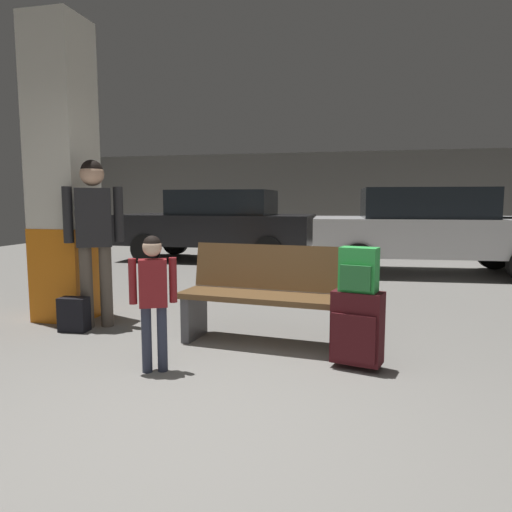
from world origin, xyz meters
TOP-DOWN VIEW (x-y plane):
  - ground_plane at (0.00, 4.00)m, footprint 18.00×18.00m
  - garage_back_wall at (0.00, 12.86)m, footprint 18.00×0.12m
  - structural_pillar at (-2.17, 2.16)m, footprint 0.57×0.57m
  - bench at (0.18, 1.73)m, footprint 1.65×0.70m
  - suitcase at (0.96, 1.24)m, footprint 0.42×0.31m
  - backpack_bright at (0.96, 1.24)m, footprint 0.31×0.25m
  - child at (-0.53, 0.82)m, footprint 0.33×0.20m
  - adult at (-1.66, 1.89)m, footprint 0.52×0.34m
  - backpack_dark_floor at (-1.79, 1.69)m, footprint 0.29×0.21m
  - parked_car_far at (-2.08, 7.42)m, footprint 4.10×1.81m
  - parked_car_near at (2.12, 6.41)m, footprint 4.20×2.01m

SIDE VIEW (x-z plane):
  - ground_plane at x=0.00m, z-range -0.10..0.00m
  - backpack_dark_floor at x=-1.79m, z-range 0.00..0.34m
  - suitcase at x=0.96m, z-range 0.02..0.62m
  - bench at x=0.18m, z-range 0.00..0.88m
  - child at x=-0.53m, z-range 0.12..1.16m
  - backpack_bright at x=0.96m, z-range 0.60..0.94m
  - parked_car_far at x=-2.08m, z-range 0.05..1.56m
  - parked_car_near at x=2.12m, z-range 0.05..1.56m
  - adult at x=-1.66m, z-range 0.20..1.90m
  - garage_back_wall at x=0.00m, z-range 0.00..2.80m
  - structural_pillar at x=-2.17m, z-range -0.01..3.17m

